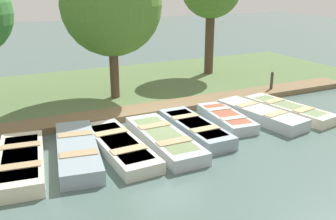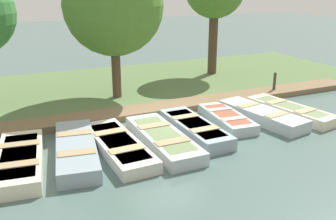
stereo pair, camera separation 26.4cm
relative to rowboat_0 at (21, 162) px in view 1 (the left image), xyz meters
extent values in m
plane|color=#4C6660|center=(-1.12, 4.52, -0.20)|extent=(80.00, 80.00, 0.00)
cube|color=#567042|center=(-6.12, 4.52, -0.10)|extent=(8.00, 24.00, 0.20)
cube|color=brown|center=(-2.63, 4.52, -0.09)|extent=(1.10, 19.06, 0.22)
cube|color=beige|center=(0.00, 0.00, -0.01)|extent=(3.41, 1.50, 0.38)
cube|color=#6B7F51|center=(0.00, 0.00, 0.16)|extent=(2.79, 1.18, 0.03)
cube|color=tan|center=(0.62, -0.08, 0.19)|extent=(0.45, 1.05, 0.03)
cube|color=tan|center=(-0.62, 0.08, 0.19)|extent=(0.45, 1.05, 0.03)
cube|color=#8C9EA8|center=(-0.07, 1.45, 0.00)|extent=(3.69, 1.57, 0.40)
cube|color=#6B7F51|center=(-0.07, 1.45, 0.18)|extent=(3.02, 1.24, 0.03)
cube|color=tan|center=(0.60, 1.35, 0.21)|extent=(0.50, 1.00, 0.03)
cube|color=tan|center=(-0.75, 1.56, 0.21)|extent=(0.50, 1.00, 0.03)
cube|color=beige|center=(0.09, 2.60, -0.04)|extent=(3.63, 1.20, 0.33)
cube|color=#4C709E|center=(0.09, 2.60, 0.12)|extent=(2.98, 0.95, 0.03)
cube|color=tan|center=(0.77, 2.63, 0.14)|extent=(0.40, 0.98, 0.03)
cube|color=tan|center=(-0.60, 2.57, 0.14)|extent=(0.40, 0.98, 0.03)
cube|color=#B2BCC1|center=(0.21, 3.91, -0.02)|extent=(3.55, 1.09, 0.36)
cube|color=#6B7F51|center=(0.21, 3.91, 0.15)|extent=(2.91, 0.85, 0.03)
cube|color=tan|center=(0.88, 3.91, 0.17)|extent=(0.36, 1.00, 0.03)
cube|color=tan|center=(-0.46, 3.92, 0.17)|extent=(0.36, 1.00, 0.03)
cube|color=#8C9EA8|center=(-0.12, 5.14, -0.01)|extent=(3.24, 1.01, 0.39)
cube|color=#6B7F51|center=(-0.12, 5.14, 0.17)|extent=(2.66, 0.79, 0.03)
cube|color=tan|center=(0.50, 5.15, 0.20)|extent=(0.33, 0.91, 0.03)
cube|color=tan|center=(-0.73, 5.14, 0.20)|extent=(0.33, 0.91, 0.03)
cube|color=#B2BCC1|center=(-0.52, 6.59, -0.03)|extent=(2.72, 1.21, 0.34)
cube|color=#994C33|center=(-0.52, 6.59, 0.13)|extent=(2.23, 0.95, 0.03)
cube|color=beige|center=(-0.02, 6.54, 0.15)|extent=(0.35, 0.91, 0.03)
cube|color=beige|center=(-1.02, 6.63, 0.15)|extent=(0.35, 0.91, 0.03)
cube|color=#B2BCC1|center=(-0.25, 7.84, 0.00)|extent=(3.44, 1.55, 0.40)
cube|color=teal|center=(-0.25, 7.84, 0.18)|extent=(2.82, 1.23, 0.03)
cube|color=tan|center=(0.37, 7.94, 0.21)|extent=(0.48, 0.95, 0.03)
cube|color=tan|center=(-0.87, 7.73, 0.21)|extent=(0.48, 0.95, 0.03)
cube|color=beige|center=(-0.28, 9.11, -0.02)|extent=(3.47, 1.52, 0.35)
cube|color=#6B7F51|center=(-0.28, 9.11, 0.14)|extent=(2.84, 1.21, 0.03)
cube|color=tan|center=(0.35, 9.22, 0.16)|extent=(0.48, 0.92, 0.03)
cube|color=tan|center=(-0.90, 9.00, 0.16)|extent=(0.48, 0.92, 0.03)
cylinder|color=#47382D|center=(-2.65, 10.34, 0.25)|extent=(0.12, 0.12, 0.90)
sphere|color=#47382D|center=(-2.65, 10.34, 0.72)|extent=(0.11, 0.11, 0.11)
cylinder|color=#4C3828|center=(-4.45, 3.97, 1.15)|extent=(0.35, 0.35, 2.71)
sphere|color=#4C7A2D|center=(-4.45, 3.97, 3.54)|extent=(3.76, 3.76, 3.76)
cylinder|color=#4C3828|center=(-6.47, 9.56, 1.57)|extent=(0.44, 0.44, 3.54)
camera|label=1|loc=(9.34, -0.37, 4.28)|focal=40.00mm
camera|label=2|loc=(9.45, -0.13, 4.28)|focal=40.00mm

